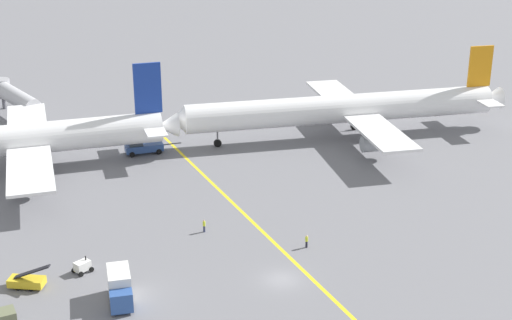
{
  "coord_description": "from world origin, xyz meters",
  "views": [
    {
      "loc": [
        -38.5,
        -65.13,
        44.06
      ],
      "look_at": [
        10.57,
        26.01,
        4.0
      ],
      "focal_mm": 52.57,
      "sensor_mm": 36.0,
      "label": 1
    }
  ],
  "objects_px": {
    "gse_gpu_cart_small": "(82,266)",
    "jet_bridge": "(12,95)",
    "ground_crew_marshaller_foreground": "(204,226)",
    "gse_belt_loader_portside": "(27,281)",
    "airliner_being_pushed": "(345,109)",
    "ground_crew_ramp_agent_by_cones": "(307,241)",
    "airliner_at_gate_left": "(16,141)",
    "pushback_tug": "(143,147)",
    "gse_catering_truck_tall": "(120,288)",
    "gse_container_dolly_flat": "(2,320)"
  },
  "relations": [
    {
      "from": "airliner_being_pushed",
      "to": "ground_crew_marshaller_foreground",
      "type": "relative_size",
      "value": 34.48
    },
    {
      "from": "airliner_at_gate_left",
      "to": "gse_gpu_cart_small",
      "type": "distance_m",
      "value": 36.39
    },
    {
      "from": "airliner_being_pushed",
      "to": "ground_crew_ramp_agent_by_cones",
      "type": "height_order",
      "value": "airliner_being_pushed"
    },
    {
      "from": "gse_belt_loader_portside",
      "to": "gse_container_dolly_flat",
      "type": "height_order",
      "value": "gse_belt_loader_portside"
    },
    {
      "from": "airliner_at_gate_left",
      "to": "ground_crew_ramp_agent_by_cones",
      "type": "relative_size",
      "value": 30.17
    },
    {
      "from": "gse_catering_truck_tall",
      "to": "gse_container_dolly_flat",
      "type": "bearing_deg",
      "value": 177.45
    },
    {
      "from": "jet_bridge",
      "to": "pushback_tug",
      "type": "bearing_deg",
      "value": -65.38
    },
    {
      "from": "gse_catering_truck_tall",
      "to": "gse_container_dolly_flat",
      "type": "distance_m",
      "value": 12.45
    },
    {
      "from": "gse_catering_truck_tall",
      "to": "jet_bridge",
      "type": "xyz_separation_m",
      "value": [
        3.81,
        74.07,
        2.24
      ]
    },
    {
      "from": "gse_gpu_cart_small",
      "to": "gse_belt_loader_portside",
      "type": "xyz_separation_m",
      "value": [
        -6.49,
        -0.46,
        0.03
      ]
    },
    {
      "from": "gse_catering_truck_tall",
      "to": "airliner_at_gate_left",
      "type": "bearing_deg",
      "value": 91.93
    },
    {
      "from": "gse_gpu_cart_small",
      "to": "ground_crew_marshaller_foreground",
      "type": "distance_m",
      "value": 17.2
    },
    {
      "from": "gse_catering_truck_tall",
      "to": "ground_crew_ramp_agent_by_cones",
      "type": "relative_size",
      "value": 3.66
    },
    {
      "from": "pushback_tug",
      "to": "gse_gpu_cart_small",
      "type": "distance_m",
      "value": 39.64
    },
    {
      "from": "gse_gpu_cart_small",
      "to": "ground_crew_ramp_agent_by_cones",
      "type": "height_order",
      "value": "gse_gpu_cart_small"
    },
    {
      "from": "airliner_at_gate_left",
      "to": "pushback_tug",
      "type": "height_order",
      "value": "airliner_at_gate_left"
    },
    {
      "from": "gse_gpu_cart_small",
      "to": "jet_bridge",
      "type": "height_order",
      "value": "jet_bridge"
    },
    {
      "from": "airliner_at_gate_left",
      "to": "gse_catering_truck_tall",
      "type": "bearing_deg",
      "value": -88.07
    },
    {
      "from": "pushback_tug",
      "to": "ground_crew_ramp_agent_by_cones",
      "type": "xyz_separation_m",
      "value": [
        6.32,
        -41.34,
        -0.3
      ]
    },
    {
      "from": "pushback_tug",
      "to": "ground_crew_marshaller_foreground",
      "type": "height_order",
      "value": "pushback_tug"
    },
    {
      "from": "gse_catering_truck_tall",
      "to": "jet_bridge",
      "type": "distance_m",
      "value": 74.2
    },
    {
      "from": "gse_catering_truck_tall",
      "to": "gse_belt_loader_portside",
      "type": "distance_m",
      "value": 11.48
    },
    {
      "from": "airliner_at_gate_left",
      "to": "gse_gpu_cart_small",
      "type": "height_order",
      "value": "airliner_at_gate_left"
    },
    {
      "from": "gse_gpu_cart_small",
      "to": "pushback_tug",
      "type": "bearing_deg",
      "value": 59.51
    },
    {
      "from": "ground_crew_marshaller_foreground",
      "to": "jet_bridge",
      "type": "bearing_deg",
      "value": 100.21
    },
    {
      "from": "airliner_at_gate_left",
      "to": "gse_container_dolly_flat",
      "type": "distance_m",
      "value": 45.42
    },
    {
      "from": "gse_container_dolly_flat",
      "to": "ground_crew_ramp_agent_by_cones",
      "type": "relative_size",
      "value": 1.9
    },
    {
      "from": "gse_container_dolly_flat",
      "to": "gse_catering_truck_tall",
      "type": "bearing_deg",
      "value": -2.55
    },
    {
      "from": "airliner_being_pushed",
      "to": "gse_belt_loader_portside",
      "type": "distance_m",
      "value": 66.08
    },
    {
      "from": "gse_belt_loader_portside",
      "to": "ground_crew_marshaller_foreground",
      "type": "xyz_separation_m",
      "value": [
        23.45,
        3.29,
        0.07
      ]
    },
    {
      "from": "gse_gpu_cart_small",
      "to": "ground_crew_ramp_agent_by_cones",
      "type": "xyz_separation_m",
      "value": [
        26.43,
        -7.19,
        0.1
      ]
    },
    {
      "from": "airliner_being_pushed",
      "to": "jet_bridge",
      "type": "xyz_separation_m",
      "value": [
        -48.65,
        40.62,
        -1.16
      ]
    },
    {
      "from": "gse_gpu_cart_small",
      "to": "jet_bridge",
      "type": "bearing_deg",
      "value": 85.11
    },
    {
      "from": "gse_catering_truck_tall",
      "to": "gse_belt_loader_portside",
      "type": "relative_size",
      "value": 1.32
    },
    {
      "from": "pushback_tug",
      "to": "jet_bridge",
      "type": "height_order",
      "value": "jet_bridge"
    },
    {
      "from": "gse_catering_truck_tall",
      "to": "airliner_being_pushed",
      "type": "bearing_deg",
      "value": 32.53
    },
    {
      "from": "airliner_being_pushed",
      "to": "pushback_tug",
      "type": "xyz_separation_m",
      "value": [
        -34.17,
        9.02,
        -3.97
      ]
    },
    {
      "from": "airliner_at_gate_left",
      "to": "jet_bridge",
      "type": "height_order",
      "value": "airliner_at_gate_left"
    },
    {
      "from": "airliner_at_gate_left",
      "to": "airliner_being_pushed",
      "type": "relative_size",
      "value": 0.87
    },
    {
      "from": "gse_belt_loader_portside",
      "to": "ground_crew_marshaller_foreground",
      "type": "relative_size",
      "value": 2.76
    },
    {
      "from": "airliner_at_gate_left",
      "to": "ground_crew_marshaller_foreground",
      "type": "bearing_deg",
      "value": -63.46
    },
    {
      "from": "airliner_being_pushed",
      "to": "gse_container_dolly_flat",
      "type": "distance_m",
      "value": 72.86
    },
    {
      "from": "jet_bridge",
      "to": "gse_container_dolly_flat",
      "type": "bearing_deg",
      "value": -102.45
    },
    {
      "from": "gse_gpu_cart_small",
      "to": "gse_belt_loader_portside",
      "type": "relative_size",
      "value": 0.53
    },
    {
      "from": "airliner_being_pushed",
      "to": "airliner_at_gate_left",
      "type": "bearing_deg",
      "value": 168.46
    },
    {
      "from": "gse_gpu_cart_small",
      "to": "gse_container_dolly_flat",
      "type": "xyz_separation_m",
      "value": [
        -10.6,
        -7.77,
        0.38
      ]
    },
    {
      "from": "gse_catering_truck_tall",
      "to": "ground_crew_marshaller_foreground",
      "type": "distance_m",
      "value": 18.83
    },
    {
      "from": "airliner_being_pushed",
      "to": "gse_container_dolly_flat",
      "type": "bearing_deg",
      "value": -153.11
    },
    {
      "from": "airliner_being_pushed",
      "to": "gse_belt_loader_portside",
      "type": "height_order",
      "value": "airliner_being_pushed"
    },
    {
      "from": "gse_gpu_cart_small",
      "to": "jet_bridge",
      "type": "xyz_separation_m",
      "value": [
        5.63,
        65.75,
        3.2
      ]
    }
  ]
}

